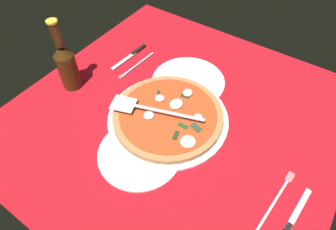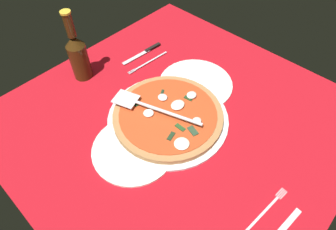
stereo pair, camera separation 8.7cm
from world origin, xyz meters
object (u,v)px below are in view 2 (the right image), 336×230
(dinner_plate_left, at_px, (134,149))
(pizza_server, at_px, (152,107))
(place_setting_far, at_px, (147,58))
(beer_bottle, at_px, (78,55))
(dinner_plate_right, at_px, (196,84))
(place_setting_near, at_px, (266,229))
(pizza, at_px, (168,115))

(dinner_plate_left, xyz_separation_m, pizza_server, (0.12, 0.05, 0.04))
(place_setting_far, height_order, beer_bottle, beer_bottle)
(dinner_plate_left, distance_m, beer_bottle, 0.38)
(place_setting_far, bearing_deg, beer_bottle, -17.85)
(dinner_plate_right, bearing_deg, place_setting_far, 93.58)
(place_setting_near, bearing_deg, dinner_plate_left, 104.54)
(pizza, height_order, place_setting_near, pizza)
(pizza_server, bearing_deg, place_setting_near, 153.65)
(pizza_server, bearing_deg, place_setting_far, -59.26)
(place_setting_far, distance_m, beer_bottle, 0.26)
(dinner_plate_left, bearing_deg, beer_bottle, 75.82)
(dinner_plate_left, xyz_separation_m, beer_bottle, (0.09, 0.36, 0.09))
(dinner_plate_left, bearing_deg, place_setting_near, -81.04)
(place_setting_near, xyz_separation_m, beer_bottle, (0.03, 0.75, 0.09))
(dinner_plate_left, relative_size, pizza, 0.70)
(dinner_plate_right, distance_m, pizza, 0.18)
(dinner_plate_left, bearing_deg, pizza, 2.19)
(pizza_server, distance_m, place_setting_far, 0.30)
(place_setting_near, bearing_deg, pizza, 83.03)
(beer_bottle, bearing_deg, dinner_plate_right, -53.47)
(dinner_plate_right, xyz_separation_m, place_setting_near, (-0.26, -0.43, -0.00))
(place_setting_far, bearing_deg, place_setting_near, 73.64)
(pizza, bearing_deg, dinner_plate_left, -177.81)
(pizza, bearing_deg, place_setting_near, -102.55)
(pizza_server, distance_m, beer_bottle, 0.32)
(beer_bottle, bearing_deg, pizza, -80.49)
(place_setting_near, relative_size, beer_bottle, 0.87)
(pizza, bearing_deg, beer_bottle, 99.51)
(pizza, height_order, place_setting_far, pizza)
(dinner_plate_right, distance_m, beer_bottle, 0.40)
(dinner_plate_left, relative_size, pizza_server, 0.84)
(pizza, distance_m, pizza_server, 0.06)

